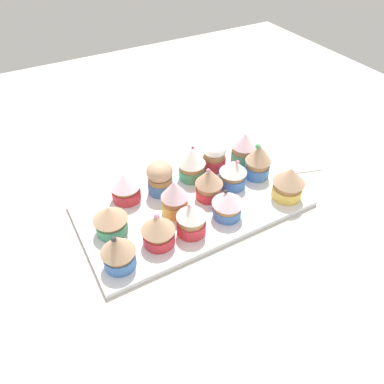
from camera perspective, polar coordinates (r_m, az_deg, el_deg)
ground_plane at (r=78.89cm, az=0.00°, el=-3.08°), size 180.00×180.00×3.00cm
baking_tray at (r=77.42cm, az=0.00°, el=-1.98°), size 46.66×25.10×1.20cm
cupcake_0 at (r=64.57cm, az=-11.45°, el=-8.90°), size 6.14×6.14×7.78cm
cupcake_1 at (r=67.27cm, az=-5.28°, el=-5.81°), size 6.32×6.32×7.12cm
cupcake_2 at (r=68.70cm, az=-0.10°, el=-4.11°), size 5.72×5.72×7.44cm
cupcake_3 at (r=72.38cm, az=5.56°, el=-1.78°), size 6.30×6.30×6.54cm
cupcake_4 at (r=78.53cm, az=14.81°, el=1.49°), size 6.68×6.68×7.46cm
cupcake_5 at (r=70.75cm, az=-12.59°, el=-4.15°), size 6.60×6.60×6.25cm
cupcake_6 at (r=72.22cm, az=-2.73°, el=-0.78°), size 5.51×5.51×8.14cm
cupcake_7 at (r=75.94cm, az=2.72°, el=1.38°), size 5.86×5.86×7.60cm
cupcake_8 at (r=79.44cm, az=6.39°, el=2.94°), size 5.97×5.97×7.02cm
cupcake_9 at (r=82.46cm, az=10.26°, el=4.83°), size 5.78×5.78×8.57cm
cupcake_10 at (r=76.99cm, az=-10.34°, el=0.87°), size 6.55×6.55×6.43cm
cupcake_11 at (r=77.54cm, az=-5.01°, el=2.25°), size 5.50×5.50×7.53cm
cupcake_12 at (r=80.74cm, az=-0.05°, el=4.56°), size 6.23×6.23×8.04cm
cupcake_13 at (r=84.18cm, az=3.50°, el=5.72°), size 5.41×5.41×6.83cm
cupcake_14 at (r=86.91cm, az=8.09°, el=6.94°), size 5.83×5.83×7.59cm
napkin at (r=95.47cm, az=14.68°, el=5.97°), size 14.92×18.41×0.60cm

